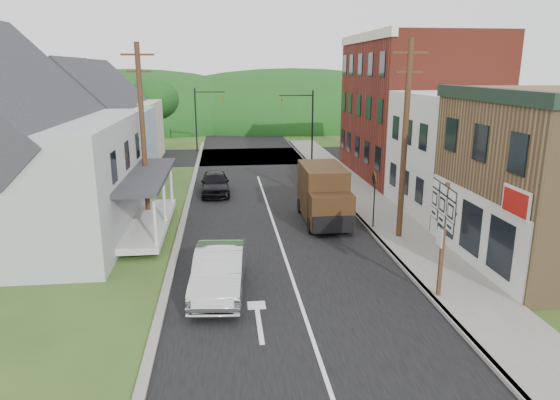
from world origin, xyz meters
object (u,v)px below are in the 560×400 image
object	(u,v)px
silver_sedan	(219,271)
dark_sedan	(215,183)
route_sign_cluster	(443,224)
delivery_van	(324,195)
warning_sign	(374,191)

from	to	relation	value
silver_sedan	dark_sedan	world-z (taller)	silver_sedan
dark_sedan	route_sign_cluster	distance (m)	17.76
silver_sedan	delivery_van	distance (m)	9.55
silver_sedan	route_sign_cluster	xyz separation A→B (m)	(7.47, -1.38, 1.93)
route_sign_cluster	warning_sign	bearing A→B (deg)	95.68
dark_sedan	silver_sedan	bearing A→B (deg)	-90.36
dark_sedan	delivery_van	xyz separation A→B (m)	(5.65, -6.55, 0.73)
silver_sedan	dark_sedan	size ratio (longest dim) A/B	1.13
warning_sign	dark_sedan	bearing A→B (deg)	137.45
delivery_van	warning_sign	world-z (taller)	warning_sign
warning_sign	route_sign_cluster	bearing A→B (deg)	-86.80
dark_sedan	delivery_van	distance (m)	8.69
route_sign_cluster	silver_sedan	bearing A→B (deg)	175.46
delivery_van	route_sign_cluster	distance (m)	9.61
silver_sedan	route_sign_cluster	bearing A→B (deg)	-5.80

